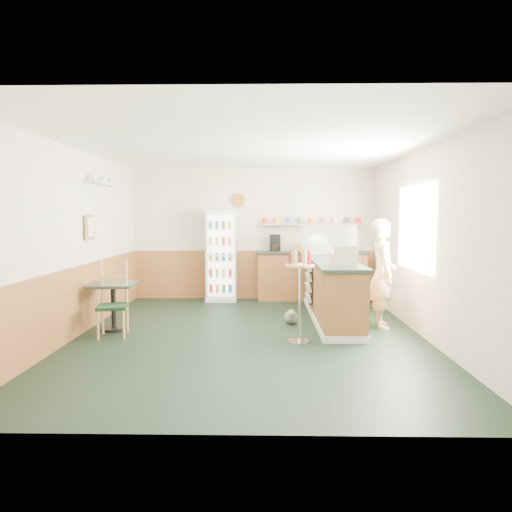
{
  "coord_description": "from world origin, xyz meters",
  "views": [
    {
      "loc": [
        0.23,
        -6.46,
        1.74
      ],
      "look_at": [
        0.1,
        0.6,
        1.1
      ],
      "focal_mm": 32.0,
      "sensor_mm": 36.0,
      "label": 1
    }
  ],
  "objects_px": {
    "cash_register": "(343,259)",
    "cafe_chair": "(114,296)",
    "condiment_stand": "(300,284)",
    "drinks_fridge": "(221,255)",
    "display_case": "(328,241)",
    "cafe_table": "(113,297)",
    "shopkeeper": "(382,274)"
  },
  "relations": [
    {
      "from": "drinks_fridge",
      "to": "display_case",
      "type": "distance_m",
      "value": 2.35
    },
    {
      "from": "display_case",
      "to": "cafe_table",
      "type": "xyz_separation_m",
      "value": [
        -3.4,
        -1.24,
        -0.78
      ]
    },
    {
      "from": "drinks_fridge",
      "to": "shopkeeper",
      "type": "height_order",
      "value": "drinks_fridge"
    },
    {
      "from": "shopkeeper",
      "to": "cafe_table",
      "type": "bearing_deg",
      "value": 96.06
    },
    {
      "from": "condiment_stand",
      "to": "drinks_fridge",
      "type": "bearing_deg",
      "value": 113.68
    },
    {
      "from": "display_case",
      "to": "cafe_table",
      "type": "distance_m",
      "value": 3.7
    },
    {
      "from": "display_case",
      "to": "shopkeeper",
      "type": "bearing_deg",
      "value": -55.34
    },
    {
      "from": "condiment_stand",
      "to": "cafe_chair",
      "type": "height_order",
      "value": "condiment_stand"
    },
    {
      "from": "shopkeeper",
      "to": "cafe_table",
      "type": "height_order",
      "value": "shopkeeper"
    },
    {
      "from": "display_case",
      "to": "cash_register",
      "type": "xyz_separation_m",
      "value": [
        0.0,
        -1.57,
        -0.16
      ]
    },
    {
      "from": "cafe_table",
      "to": "drinks_fridge",
      "type": "bearing_deg",
      "value": 60.02
    },
    {
      "from": "cafe_chair",
      "to": "drinks_fridge",
      "type": "bearing_deg",
      "value": 55.87
    },
    {
      "from": "condiment_stand",
      "to": "display_case",
      "type": "bearing_deg",
      "value": 71.13
    },
    {
      "from": "display_case",
      "to": "cafe_chair",
      "type": "relative_size",
      "value": 0.87
    },
    {
      "from": "shopkeeper",
      "to": "cafe_table",
      "type": "relative_size",
      "value": 2.36
    },
    {
      "from": "drinks_fridge",
      "to": "cafe_table",
      "type": "bearing_deg",
      "value": -119.98
    },
    {
      "from": "cash_register",
      "to": "cafe_chair",
      "type": "distance_m",
      "value": 3.33
    },
    {
      "from": "cash_register",
      "to": "cafe_chair",
      "type": "bearing_deg",
      "value": -176.41
    },
    {
      "from": "cash_register",
      "to": "condiment_stand",
      "type": "bearing_deg",
      "value": -150.61
    },
    {
      "from": "shopkeeper",
      "to": "cafe_chair",
      "type": "bearing_deg",
      "value": 100.45
    },
    {
      "from": "cafe_table",
      "to": "condiment_stand",
      "type": "bearing_deg",
      "value": -12.95
    },
    {
      "from": "cafe_table",
      "to": "cafe_chair",
      "type": "bearing_deg",
      "value": -68.55
    },
    {
      "from": "shopkeeper",
      "to": "cafe_chair",
      "type": "distance_m",
      "value": 4.03
    },
    {
      "from": "shopkeeper",
      "to": "cafe_chair",
      "type": "relative_size",
      "value": 1.53
    },
    {
      "from": "shopkeeper",
      "to": "cafe_table",
      "type": "xyz_separation_m",
      "value": [
        -4.1,
        -0.22,
        -0.34
      ]
    },
    {
      "from": "drinks_fridge",
      "to": "cash_register",
      "type": "xyz_separation_m",
      "value": [
        1.99,
        -2.78,
        0.19
      ]
    },
    {
      "from": "display_case",
      "to": "cafe_chair",
      "type": "xyz_separation_m",
      "value": [
        -3.28,
        -1.54,
        -0.71
      ]
    },
    {
      "from": "condiment_stand",
      "to": "shopkeeper",
      "type": "bearing_deg",
      "value": 32.66
    },
    {
      "from": "drinks_fridge",
      "to": "display_case",
      "type": "height_order",
      "value": "drinks_fridge"
    },
    {
      "from": "cash_register",
      "to": "cafe_chair",
      "type": "xyz_separation_m",
      "value": [
        -3.28,
        0.03,
        -0.54
      ]
    },
    {
      "from": "cash_register",
      "to": "cafe_chair",
      "type": "relative_size",
      "value": 0.35
    },
    {
      "from": "drinks_fridge",
      "to": "cafe_table",
      "type": "distance_m",
      "value": 2.85
    }
  ]
}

